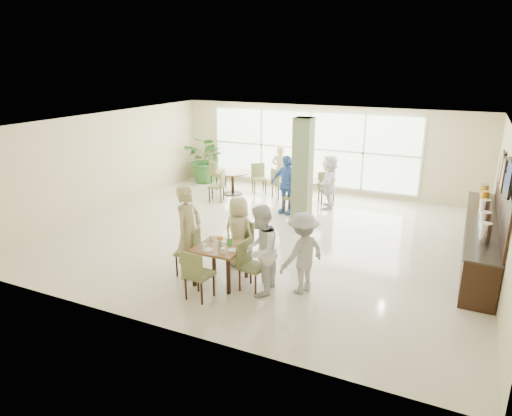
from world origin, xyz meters
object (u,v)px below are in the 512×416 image
at_px(buffet_counter, 481,238).
at_px(potted_plant, 207,159).
at_px(teen_left, 189,232).
at_px(teen_far, 239,231).
at_px(teen_standing, 303,253).
at_px(adult_standing, 280,170).
at_px(round_table_right, 301,186).
at_px(adult_b, 329,182).
at_px(teen_right, 260,250).
at_px(adult_a, 286,185).
at_px(main_table, 220,251).
at_px(round_table_left, 233,176).

bearing_deg(buffet_counter, potted_plant, 158.96).
distance_m(potted_plant, teen_left, 7.51).
height_order(potted_plant, teen_far, potted_plant).
height_order(teen_standing, adult_standing, same).
height_order(round_table_right, adult_b, adult_b).
bearing_deg(teen_standing, adult_standing, -127.99).
bearing_deg(adult_b, buffet_counter, 48.35).
bearing_deg(round_table_right, teen_right, -77.86).
relative_size(adult_a, adult_b, 1.06).
xyz_separation_m(teen_right, adult_a, (-1.30, 4.59, -0.02)).
height_order(potted_plant, adult_a, potted_plant).
distance_m(adult_b, adult_standing, 2.08).
xyz_separation_m(buffet_counter, teen_left, (-5.25, -3.21, 0.39)).
height_order(main_table, round_table_right, same).
bearing_deg(teen_right, adult_b, 175.72).
xyz_separation_m(potted_plant, adult_a, (3.83, -2.06, -0.00)).
xyz_separation_m(main_table, teen_right, (0.88, -0.08, 0.21)).
height_order(teen_far, adult_standing, adult_standing).
bearing_deg(main_table, buffet_counter, 34.83).
distance_m(round_table_left, adult_b, 3.24).
bearing_deg(teen_left, main_table, -85.48).
bearing_deg(teen_right, potted_plant, -150.27).
xyz_separation_m(teen_left, adult_standing, (-0.69, 6.42, -0.16)).
bearing_deg(buffet_counter, teen_standing, -136.31).
xyz_separation_m(potted_plant, teen_standing, (5.81, -6.27, -0.05)).
xyz_separation_m(teen_left, adult_a, (0.26, 4.55, -0.11)).
height_order(round_table_right, adult_a, adult_a).
bearing_deg(main_table, teen_standing, 11.06).
height_order(potted_plant, teen_left, teen_left).
distance_m(potted_plant, teen_right, 8.40).
height_order(buffet_counter, adult_standing, buffet_counter).
xyz_separation_m(round_table_left, adult_b, (3.23, -0.08, 0.21)).
distance_m(main_table, adult_b, 5.56).
height_order(round_table_right, adult_standing, adult_standing).
bearing_deg(buffet_counter, teen_left, -148.52).
bearing_deg(adult_standing, teen_standing, 107.89).
relative_size(round_table_left, adult_b, 0.73).
relative_size(teen_far, adult_a, 0.90).
bearing_deg(round_table_right, main_table, -86.79).
height_order(buffet_counter, teen_left, buffet_counter).
distance_m(round_table_left, teen_far, 5.44).
relative_size(buffet_counter, potted_plant, 2.82).
xyz_separation_m(potted_plant, teen_far, (4.20, -5.70, -0.09)).
height_order(main_table, teen_far, teen_far).
bearing_deg(adult_standing, round_table_left, 22.29).
height_order(main_table, potted_plant, potted_plant).
xyz_separation_m(main_table, adult_standing, (-1.37, 6.38, 0.13)).
bearing_deg(adult_a, adult_standing, 126.96).
relative_size(round_table_left, adult_standing, 0.73).
xyz_separation_m(buffet_counter, teen_far, (-4.62, -2.31, 0.19)).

